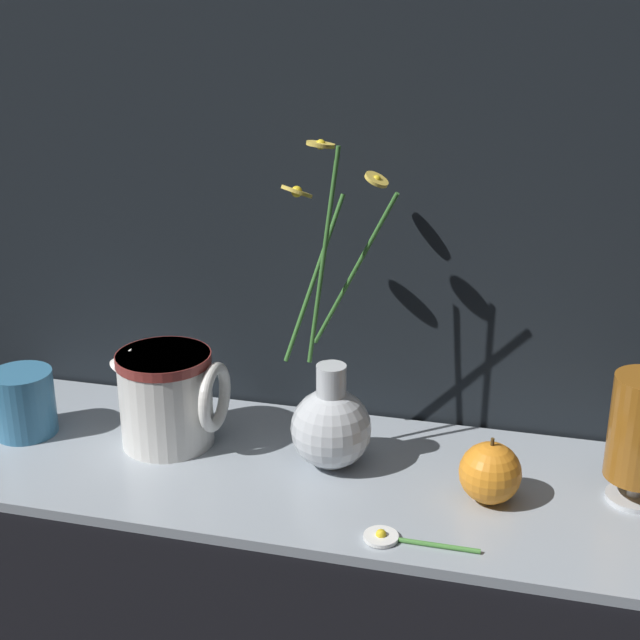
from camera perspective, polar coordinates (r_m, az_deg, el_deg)
ground_plane at (r=1.05m, az=-0.21°, el=-10.13°), size 6.00×6.00×0.00m
shelf at (r=1.05m, az=-0.21°, el=-9.85°), size 0.89×0.30×0.01m
vase_with_flowers at (r=1.03m, az=0.70°, el=-6.34°), size 0.14×0.16×0.37m
yellow_mug at (r=1.17m, az=-18.51°, el=-5.00°), size 0.09×0.08×0.08m
ceramic_pitcher at (r=1.09m, az=-9.71°, el=-4.70°), size 0.14×0.11×0.13m
orange_fruit at (r=0.99m, az=10.83°, el=-9.58°), size 0.07×0.07×0.08m
loose_daisy at (r=0.93m, az=4.80°, el=-13.76°), size 0.12×0.04×0.01m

